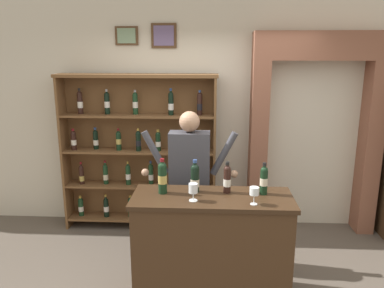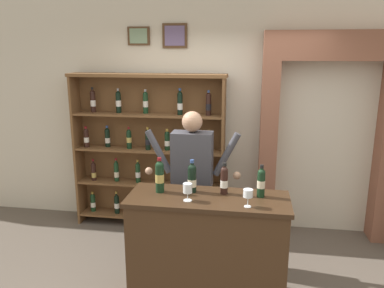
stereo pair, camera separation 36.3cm
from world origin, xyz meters
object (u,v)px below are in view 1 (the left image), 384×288
shopkeeper (190,171)px  tasting_bottle_super_tuscan (195,178)px  wine_glass_center (193,189)px  wine_glass_left (254,192)px  tasting_bottle_riserva (162,177)px  wine_shelf (139,149)px  tasting_counter (212,247)px  tasting_bottle_prosecco (264,179)px  tasting_bottle_bianco (227,178)px

shopkeeper → tasting_bottle_super_tuscan: 0.54m
wine_glass_center → wine_glass_left: (0.52, -0.05, 0.00)m
shopkeeper → tasting_bottle_riserva: size_ratio=5.10×
wine_shelf → wine_glass_left: 2.05m
tasting_counter → wine_shelf: bearing=122.8°
shopkeeper → tasting_bottle_prosecco: 0.90m
wine_shelf → shopkeeper: 1.06m
shopkeeper → tasting_bottle_riserva: shopkeeper is taller
wine_shelf → wine_glass_center: (0.76, -1.55, 0.06)m
tasting_bottle_bianco → shopkeeper: bearing=125.5°
wine_shelf → wine_glass_left: wine_shelf is taller
tasting_bottle_bianco → wine_glass_left: tasting_bottle_bianco is taller
tasting_bottle_bianco → wine_glass_center: bearing=-144.4°
tasting_bottle_riserva → tasting_bottle_bianco: tasting_bottle_riserva is taller
shopkeeper → tasting_bottle_prosecco: (0.70, -0.55, 0.11)m
tasting_bottle_bianco → tasting_counter: bearing=-142.0°
tasting_counter → wine_glass_center: 0.64m
wine_shelf → tasting_bottle_super_tuscan: bearing=-60.1°
tasting_bottle_prosecco → wine_shelf: bearing=135.6°
tasting_counter → shopkeeper: bearing=111.0°
tasting_bottle_riserva → wine_glass_left: tasting_bottle_riserva is taller
tasting_bottle_super_tuscan → tasting_bottle_prosecco: bearing=-2.3°
shopkeeper → tasting_bottle_bianco: 0.65m
shopkeeper → tasting_bottle_riserva: 0.62m
tasting_bottle_riserva → wine_shelf: bearing=109.0°
tasting_bottle_riserva → tasting_bottle_prosecco: 0.91m
tasting_counter → tasting_bottle_super_tuscan: bearing=146.5°
tasting_bottle_prosecco → wine_glass_left: bearing=-114.3°
tasting_bottle_super_tuscan → tasting_bottle_prosecco: size_ratio=1.04×
tasting_counter → tasting_bottle_super_tuscan: 0.66m
tasting_bottle_riserva → tasting_bottle_super_tuscan: bearing=9.2°
tasting_counter → tasting_bottle_super_tuscan: tasting_bottle_super_tuscan is taller
shopkeeper → tasting_bottle_prosecco: shopkeeper is taller
wine_glass_left → tasting_bottle_prosecco: bearing=65.7°
wine_shelf → tasting_bottle_riserva: 1.46m
shopkeeper → wine_glass_center: shopkeeper is taller
tasting_counter → wine_glass_center: bearing=-146.4°
tasting_bottle_riserva → tasting_bottle_prosecco: size_ratio=1.10×
tasting_bottle_riserva → wine_glass_center: tasting_bottle_riserva is taller
shopkeeper → wine_glass_left: shopkeeper is taller
wine_shelf → tasting_counter: (0.93, -1.44, -0.55)m
wine_glass_center → tasting_bottle_super_tuscan: bearing=88.8°
tasting_bottle_prosecco → wine_glass_center: bearing=-163.0°
shopkeeper → tasting_bottle_bianco: shopkeeper is taller
wine_shelf → tasting_bottle_riserva: bearing=-71.0°
wine_glass_center → wine_glass_left: bearing=-5.8°
tasting_bottle_bianco → tasting_bottle_prosecco: tasting_bottle_prosecco is taller
tasting_bottle_riserva → wine_glass_center: bearing=-30.4°
tasting_bottle_bianco → tasting_bottle_prosecco: (0.33, -0.02, 0.00)m
shopkeeper → tasting_bottle_prosecco: bearing=-37.9°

